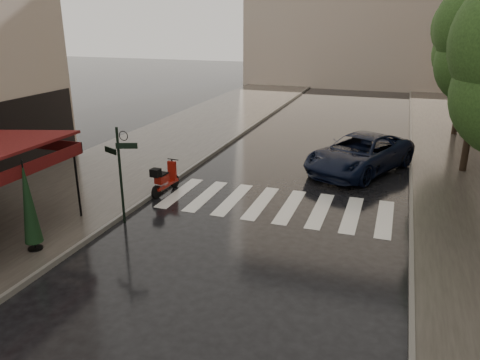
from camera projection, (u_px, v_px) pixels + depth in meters
The scene contains 10 objects.
ground at pixel (101, 275), 11.88m from camera, with size 120.00×120.00×0.00m, color black.
sidewalk_near at pixel (164, 144), 23.96m from camera, with size 6.00×60.00×0.12m, color #38332D.
curb_near at pixel (220, 149), 23.02m from camera, with size 0.12×60.00×0.16m, color #595651.
curb_far at pixel (411, 167), 20.28m from camera, with size 0.12×60.00×0.16m, color #595651.
crosswalk at pixel (275, 205), 16.32m from camera, with size 7.85×3.20×0.01m.
signpost at pixel (120, 168), 14.33m from camera, with size 1.17×0.29×3.10m.
tree_far at pixel (469, 33), 24.08m from camera, with size 3.80×3.80×8.16m.
scooter at pixel (164, 180), 17.24m from camera, with size 0.51×1.76×1.15m.
parked_car at pixel (360, 154), 19.64m from camera, with size 2.60×5.63×1.57m, color black.
parasol_back at pixel (28, 203), 12.48m from camera, with size 0.48×0.48×2.58m.
Camera 1 is at (6.73, -8.72, 6.16)m, focal length 35.00 mm.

